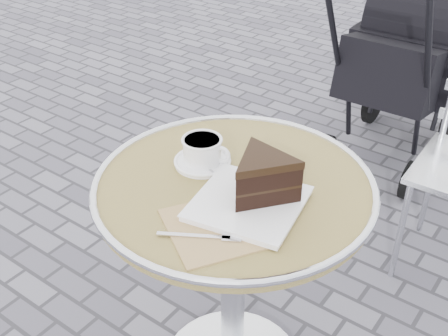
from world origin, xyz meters
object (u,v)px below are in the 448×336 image
Objects in this scene: cake_plate_set at (259,183)px; baby_stroller at (406,67)px; cafe_table at (234,234)px; cappuccino_set at (203,153)px.

baby_stroller is (-0.22, 1.64, -0.33)m from cake_plate_set.
cake_plate_set is at bearing -21.50° from cafe_table.
cappuccino_set is 1.61m from baby_stroller.
cake_plate_set is at bearing -83.68° from baby_stroller.
cafe_table is 0.23m from cappuccino_set.
baby_stroller is at bearing 86.72° from cake_plate_set.
cappuccino_set is 0.22m from cake_plate_set.
cake_plate_set is 1.69m from baby_stroller.
cafe_table is 0.25m from cake_plate_set.
cafe_table is 0.72× the size of baby_stroller.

